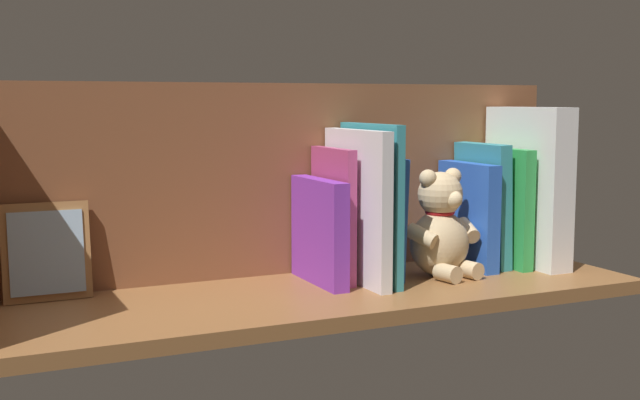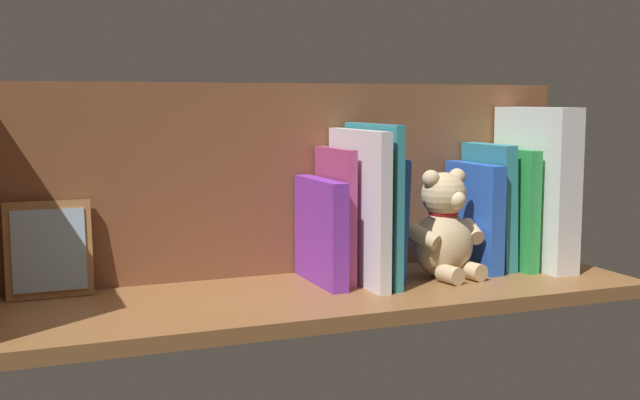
% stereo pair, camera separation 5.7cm
% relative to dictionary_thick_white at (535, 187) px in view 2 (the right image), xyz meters
% --- Properties ---
extents(ground_plane, '(1.02, 0.32, 0.02)m').
position_rel_dictionary_thick_white_xyz_m(ground_plane, '(0.42, 0.03, -0.15)').
color(ground_plane, brown).
extents(shelf_back_panel, '(1.02, 0.02, 0.32)m').
position_rel_dictionary_thick_white_xyz_m(shelf_back_panel, '(0.42, -0.11, 0.02)').
color(shelf_back_panel, brown).
rests_on(shelf_back_panel, ground_plane).
extents(dictionary_thick_white, '(0.05, 0.19, 0.28)m').
position_rel_dictionary_thick_white_xyz_m(dictionary_thick_white, '(0.00, 0.00, 0.00)').
color(dictionary_thick_white, white).
rests_on(dictionary_thick_white, ground_plane).
extents(book_0, '(0.02, 0.16, 0.21)m').
position_rel_dictionary_thick_white_xyz_m(book_0, '(0.04, -0.02, -0.04)').
color(book_0, green).
rests_on(book_0, ground_plane).
extents(book_1, '(0.03, 0.14, 0.22)m').
position_rel_dictionary_thick_white_xyz_m(book_1, '(0.08, -0.03, -0.03)').
color(book_1, teal).
rests_on(book_1, ground_plane).
extents(book_2, '(0.03, 0.15, 0.18)m').
position_rel_dictionary_thick_white_xyz_m(book_2, '(0.11, -0.02, -0.05)').
color(book_2, blue).
rests_on(book_2, ground_plane).
extents(teddy_bear, '(0.14, 0.13, 0.18)m').
position_rel_dictionary_thick_white_xyz_m(teddy_bear, '(0.19, 0.02, -0.06)').
color(teddy_bear, '#D1B284').
rests_on(teddy_bear, ground_plane).
extents(book_3, '(0.03, 0.15, 0.20)m').
position_rel_dictionary_thick_white_xyz_m(book_3, '(0.28, -0.02, -0.04)').
color(book_3, blue).
rests_on(book_3, ground_plane).
extents(book_4, '(0.02, 0.19, 0.25)m').
position_rel_dictionary_thick_white_xyz_m(book_4, '(0.31, -0.00, -0.01)').
color(book_4, teal).
rests_on(book_4, ground_plane).
extents(book_5, '(0.02, 0.20, 0.24)m').
position_rel_dictionary_thick_white_xyz_m(book_5, '(0.34, 0.00, -0.02)').
color(book_5, silver).
rests_on(book_5, ground_plane).
extents(book_6, '(0.02, 0.14, 0.21)m').
position_rel_dictionary_thick_white_xyz_m(book_6, '(0.37, -0.03, -0.03)').
color(book_6, '#B23F72').
rests_on(book_6, ground_plane).
extents(book_7, '(0.03, 0.17, 0.17)m').
position_rel_dictionary_thick_white_xyz_m(book_7, '(0.40, -0.01, -0.06)').
color(book_7, purple).
rests_on(book_7, ground_plane).
extents(picture_frame_leaning, '(0.12, 0.03, 0.14)m').
position_rel_dictionary_thick_white_xyz_m(picture_frame_leaning, '(0.80, -0.08, -0.07)').
color(picture_frame_leaning, '#9E6B3D').
rests_on(picture_frame_leaning, ground_plane).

